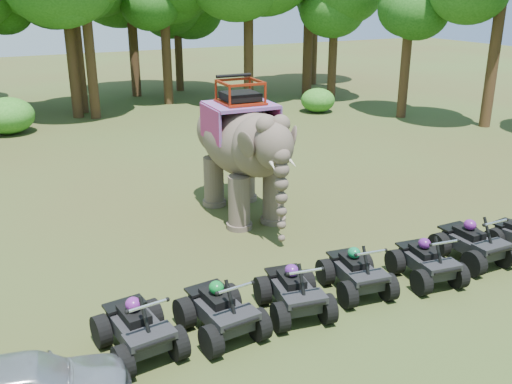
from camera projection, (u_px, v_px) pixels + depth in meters
ground at (278, 279)px, 14.08m from camera, size 110.00×110.00×0.00m
elephant at (242, 148)px, 17.48m from camera, size 2.47×5.20×4.29m
atv_0 at (137, 321)px, 11.05m from camera, size 1.56×2.00×1.38m
atv_1 at (221, 303)px, 11.66m from camera, size 1.52×1.98×1.38m
atv_2 at (294, 285)px, 12.42m from camera, size 1.59×2.00×1.34m
atv_3 at (357, 266)px, 13.30m from camera, size 1.52×1.93×1.31m
atv_4 at (427, 256)px, 13.82m from camera, size 1.49×1.90×1.29m
atv_5 at (473, 237)px, 14.76m from camera, size 1.38×1.87×1.38m
tree_0 at (89, 44)px, 30.13m from camera, size 5.59×5.59×7.99m
tree_1 at (165, 29)px, 33.93m from camera, size 6.25×6.25×8.93m
tree_2 at (248, 20)px, 34.28m from camera, size 6.92×6.92×9.89m
tree_3 at (334, 34)px, 35.46m from camera, size 5.70×5.70×8.15m
tree_4 at (406, 52)px, 30.55m from camera, size 4.98×4.98×7.12m
tree_5 at (496, 41)px, 28.16m from camera, size 6.00×6.00×8.57m
tree_27 at (314, 16)px, 40.99m from camera, size 6.85×6.85×9.79m
tree_28 at (131, 16)px, 36.23m from camera, size 7.17×7.17×10.25m
tree_29 at (69, 28)px, 30.08m from camera, size 6.68×6.68×9.55m
tree_30 at (76, 29)px, 31.36m from camera, size 6.52×6.52×9.31m
tree_35 at (309, 11)px, 36.15m from camera, size 7.53×7.53×10.76m
tree_38 at (178, 35)px, 38.73m from camera, size 5.24×5.24×7.48m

